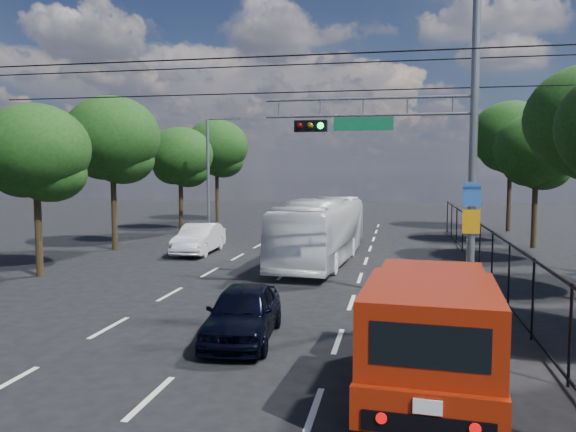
% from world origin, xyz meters
% --- Properties ---
extents(ground, '(120.00, 120.00, 0.00)m').
position_xyz_m(ground, '(0.00, 0.00, 0.00)').
color(ground, black).
rests_on(ground, ground).
extents(lane_markings, '(6.12, 38.00, 0.01)m').
position_xyz_m(lane_markings, '(-0.00, 14.00, 0.01)').
color(lane_markings, beige).
rests_on(lane_markings, ground).
extents(signal_mast, '(6.43, 0.39, 9.50)m').
position_xyz_m(signal_mast, '(5.28, 7.99, 5.24)').
color(signal_mast, slate).
rests_on(signal_mast, ground).
extents(streetlight_left, '(2.09, 0.22, 7.08)m').
position_xyz_m(streetlight_left, '(-6.33, 22.00, 3.94)').
color(streetlight_left, slate).
rests_on(streetlight_left, ground).
extents(utility_wires, '(22.00, 5.04, 0.74)m').
position_xyz_m(utility_wires, '(0.00, 8.83, 7.23)').
color(utility_wires, black).
rests_on(utility_wires, ground).
extents(fence_right, '(0.06, 34.03, 2.00)m').
position_xyz_m(fence_right, '(7.60, 12.17, 1.03)').
color(fence_right, black).
rests_on(fence_right, ground).
extents(tree_right_d, '(4.32, 4.32, 7.02)m').
position_xyz_m(tree_right_d, '(11.42, 22.02, 4.85)').
color(tree_right_d, black).
rests_on(tree_right_d, ground).
extents(tree_right_e, '(5.28, 5.28, 8.58)m').
position_xyz_m(tree_right_e, '(11.62, 30.02, 5.94)').
color(tree_right_e, black).
rests_on(tree_right_e, ground).
extents(tree_left_b, '(4.08, 4.08, 6.63)m').
position_xyz_m(tree_left_b, '(-9.18, 10.02, 4.58)').
color(tree_left_b, black).
rests_on(tree_left_b, ground).
extents(tree_left_c, '(4.80, 4.80, 7.80)m').
position_xyz_m(tree_left_c, '(-9.78, 17.02, 5.40)').
color(tree_left_c, black).
rests_on(tree_left_c, ground).
extents(tree_left_d, '(4.20, 4.20, 6.83)m').
position_xyz_m(tree_left_d, '(-9.38, 25.02, 4.72)').
color(tree_left_d, black).
rests_on(tree_left_d, ground).
extents(tree_left_e, '(4.92, 4.92, 7.99)m').
position_xyz_m(tree_left_e, '(-9.58, 33.02, 5.53)').
color(tree_left_e, black).
rests_on(tree_left_e, ground).
extents(red_pickup, '(2.56, 6.13, 2.23)m').
position_xyz_m(red_pickup, '(4.99, 1.31, 1.19)').
color(red_pickup, black).
rests_on(red_pickup, ground).
extents(navy_hatchback, '(1.90, 4.03, 1.33)m').
position_xyz_m(navy_hatchback, '(0.71, 3.70, 0.67)').
color(navy_hatchback, black).
rests_on(navy_hatchback, ground).
extents(white_bus, '(3.07, 10.30, 2.83)m').
position_xyz_m(white_bus, '(1.06, 15.19, 1.41)').
color(white_bus, white).
rests_on(white_bus, ground).
extents(white_van, '(1.68, 4.42, 1.44)m').
position_xyz_m(white_van, '(-5.18, 16.77, 0.72)').
color(white_van, white).
rests_on(white_van, ground).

